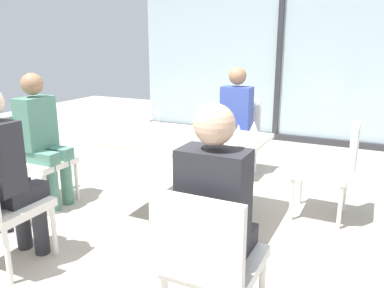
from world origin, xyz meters
name	(u,v)px	position (x,y,z in m)	size (l,w,h in m)	color
ground_plane	(187,216)	(0.00, 0.00, 0.00)	(12.00, 12.00, 0.00)	#A89E8E
window_wall_backdrop	(279,63)	(0.00, 3.20, 1.21)	(4.70, 0.10, 2.70)	#A3B7BC
dining_table_main	(187,157)	(0.00, 0.00, 0.55)	(1.28, 0.95, 0.73)	silver
chair_side_end	(36,153)	(-1.44, -0.35, 0.50)	(0.50, 0.46, 0.87)	silver
chair_near_window	(237,133)	(0.00, 1.32, 0.50)	(0.46, 0.51, 0.87)	silver
chair_front_right	(209,257)	(0.78, -1.32, 0.50)	(0.46, 0.50, 0.87)	silver
chair_far_right	(333,165)	(1.16, 0.52, 0.50)	(0.50, 0.46, 0.87)	silver
person_side_end	(42,134)	(-1.34, -0.35, 0.70)	(0.39, 0.34, 1.26)	#4C7F6B
person_front_left	(4,169)	(-0.78, -1.21, 0.70)	(0.34, 0.39, 1.26)	#28282D
person_near_window	(235,117)	(0.00, 1.21, 0.70)	(0.34, 0.39, 1.26)	#384C9E
person_front_right	(218,211)	(0.78, -1.21, 0.70)	(0.34, 0.39, 1.26)	#28282D
wine_glass_0	(158,111)	(-0.53, 0.41, 0.86)	(0.07, 0.07, 0.18)	silver
wine_glass_1	(254,127)	(0.57, 0.09, 0.86)	(0.07, 0.07, 0.18)	silver
wine_glass_2	(149,115)	(-0.49, 0.18, 0.86)	(0.07, 0.07, 0.18)	silver
wine_glass_3	(238,131)	(0.50, -0.10, 0.86)	(0.07, 0.07, 0.18)	silver
coffee_cup	(197,145)	(0.25, -0.33, 0.78)	(0.08, 0.08, 0.09)	white
cell_phone_on_table	(216,146)	(0.34, -0.17, 0.73)	(0.07, 0.14, 0.01)	black
handbag_0	(3,211)	(-1.31, -0.87, 0.14)	(0.30, 0.16, 0.28)	#232328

